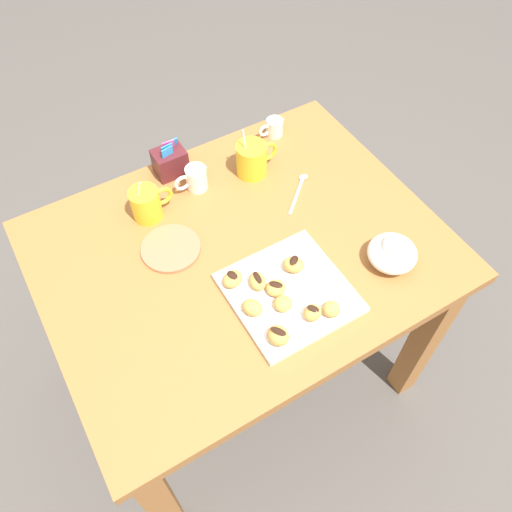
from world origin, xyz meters
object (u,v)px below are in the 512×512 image
(dining_table, at_px, (243,276))
(ice_cream_bowl, at_px, (393,252))
(beignet_2, at_px, (278,336))
(coffee_mug_yellow_left, at_px, (147,203))
(beignet_6, at_px, (233,279))
(beignet_8, at_px, (252,308))
(pastry_plate_square, at_px, (289,293))
(beignet_1, at_px, (276,288))
(beignet_5, at_px, (294,265))
(beignet_7, at_px, (258,281))
(sugar_caddy, at_px, (170,162))
(chocolate_sauce_pitcher, at_px, (274,127))
(coffee_mug_yellow_right, at_px, (252,158))
(beignet_3, at_px, (283,304))
(beignet_4, at_px, (331,309))
(saucer_coral_left, at_px, (171,248))
(beignet_0, at_px, (313,313))
(cream_pitcher_white, at_px, (195,178))

(dining_table, relative_size, ice_cream_bowl, 8.23)
(beignet_2, bearing_deg, coffee_mug_yellow_left, 100.76)
(beignet_6, bearing_deg, beignet_8, -89.42)
(ice_cream_bowl, bearing_deg, coffee_mug_yellow_left, 135.44)
(dining_table, distance_m, pastry_plate_square, 0.23)
(beignet_6, bearing_deg, beignet_1, -43.12)
(dining_table, height_order, beignet_6, beignet_6)
(beignet_5, distance_m, beignet_7, 0.10)
(sugar_caddy, relative_size, chocolate_sauce_pitcher, 1.15)
(sugar_caddy, bearing_deg, beignet_6, -95.30)
(ice_cream_bowl, bearing_deg, pastry_plate_square, 170.07)
(chocolate_sauce_pitcher, xyz_separation_m, beignet_1, (-0.31, -0.50, -0.00))
(dining_table, distance_m, coffee_mug_yellow_right, 0.34)
(beignet_3, bearing_deg, beignet_4, -38.43)
(coffee_mug_yellow_right, height_order, beignet_6, coffee_mug_yellow_right)
(coffee_mug_yellow_left, distance_m, coffee_mug_yellow_right, 0.33)
(pastry_plate_square, xyz_separation_m, beignet_8, (-0.11, -0.00, 0.02))
(coffee_mug_yellow_left, bearing_deg, saucer_coral_left, -89.98)
(beignet_4, height_order, beignet_7, beignet_4)
(coffee_mug_yellow_left, bearing_deg, beignet_0, -68.36)
(beignet_8, bearing_deg, dining_table, 67.68)
(coffee_mug_yellow_left, bearing_deg, ice_cream_bowl, -44.56)
(cream_pitcher_white, xyz_separation_m, beignet_7, (-0.02, -0.38, -0.01))
(beignet_6, bearing_deg, coffee_mug_yellow_left, 104.59)
(beignet_0, relative_size, beignet_5, 0.84)
(ice_cream_bowl, bearing_deg, cream_pitcher_white, 122.53)
(beignet_8, bearing_deg, coffee_mug_yellow_right, 59.52)
(dining_table, xyz_separation_m, beignet_4, (0.08, -0.29, 0.17))
(dining_table, bearing_deg, pastry_plate_square, -81.24)
(beignet_2, bearing_deg, coffee_mug_yellow_right, 65.49)
(ice_cream_bowl, bearing_deg, beignet_4, -166.92)
(dining_table, bearing_deg, saucer_coral_left, 151.17)
(ice_cream_bowl, xyz_separation_m, beignet_2, (-0.37, -0.05, -0.01))
(pastry_plate_square, height_order, beignet_0, beignet_0)
(dining_table, relative_size, beignet_6, 19.14)
(ice_cream_bowl, relative_size, beignet_2, 2.35)
(chocolate_sauce_pitcher, xyz_separation_m, beignet_7, (-0.34, -0.46, 0.00))
(beignet_3, xyz_separation_m, beignet_8, (-0.07, 0.03, 0.00))
(saucer_coral_left, height_order, beignet_6, beignet_6)
(coffee_mug_yellow_left, relative_size, beignet_3, 3.17)
(ice_cream_bowl, bearing_deg, beignet_5, 156.99)
(coffee_mug_yellow_right, height_order, sugar_caddy, coffee_mug_yellow_right)
(beignet_3, bearing_deg, saucer_coral_left, 116.64)
(beignet_4, bearing_deg, beignet_3, 141.57)
(coffee_mug_yellow_left, xyz_separation_m, chocolate_sauce_pitcher, (0.47, 0.11, -0.02))
(cream_pitcher_white, distance_m, beignet_2, 0.54)
(chocolate_sauce_pitcher, bearing_deg, beignet_1, -121.46)
(beignet_5, bearing_deg, beignet_6, 165.14)
(beignet_1, xyz_separation_m, beignet_6, (-0.08, 0.07, 0.00))
(chocolate_sauce_pitcher, height_order, beignet_8, chocolate_sauce_pitcher)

